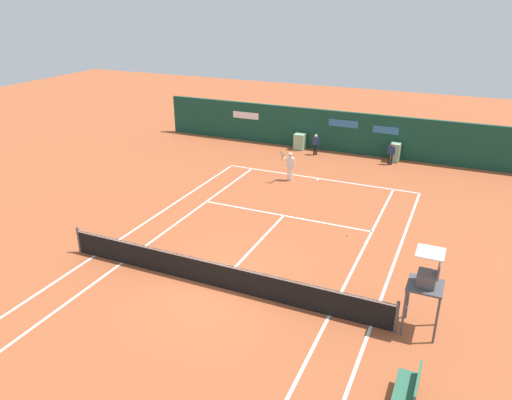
{
  "coord_description": "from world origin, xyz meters",
  "views": [
    {
      "loc": [
        7.07,
        -12.52,
        9.28
      ],
      "look_at": [
        -1.12,
        5.82,
        0.8
      ],
      "focal_mm": 34.34,
      "sensor_mm": 36.0,
      "label": 1
    }
  ],
  "objects": [
    {
      "name": "ball_kid_right_post",
      "position": [
        3.12,
        15.69,
        0.75
      ],
      "size": [
        0.43,
        0.21,
        1.3
      ],
      "rotation": [
        0.0,
        0.0,
        2.98
      ],
      "color": "black",
      "rests_on": "ground_plane"
    },
    {
      "name": "ball_kid_left_post",
      "position": [
        -1.48,
        15.69,
        0.75
      ],
      "size": [
        0.44,
        0.2,
        1.31
      ],
      "rotation": [
        0.0,
        0.0,
        3.03
      ],
      "color": "black",
      "rests_on": "ground_plane"
    },
    {
      "name": "tennis_net",
      "position": [
        0.0,
        0.0,
        0.51
      ],
      "size": [
        12.1,
        0.1,
        1.07
      ],
      "color": "#4C4C51",
      "rests_on": "ground_plane"
    },
    {
      "name": "sponsor_back_wall",
      "position": [
        0.0,
        16.97,
        1.25
      ],
      "size": [
        25.0,
        1.02,
        2.59
      ],
      "color": "#144233",
      "rests_on": "ground_plane"
    },
    {
      "name": "tennis_ball_mid_court",
      "position": [
        3.13,
        5.63,
        0.03
      ],
      "size": [
        0.07,
        0.07,
        0.07
      ],
      "primitive_type": "sphere",
      "color": "#CCE033",
      "rests_on": "ground_plane"
    },
    {
      "name": "player_bench",
      "position": [
        6.74,
        -2.68,
        0.51
      ],
      "size": [
        0.54,
        1.31,
        0.88
      ],
      "rotation": [
        0.0,
        0.0,
        1.57
      ],
      "color": "#38383D",
      "rests_on": "ground_plane"
    },
    {
      "name": "ground_plane",
      "position": [
        -0.0,
        0.58,
        0.0
      ],
      "size": [
        80.0,
        80.0,
        0.01
      ],
      "color": "#A8512D"
    },
    {
      "name": "player_on_baseline",
      "position": [
        -1.35,
        10.76,
        0.93
      ],
      "size": [
        0.68,
        0.64,
        1.77
      ],
      "rotation": [
        0.0,
        0.0,
        3.02
      ],
      "color": "white",
      "rests_on": "ground_plane"
    },
    {
      "name": "umpire_chair",
      "position": [
        6.65,
        0.4,
        1.7
      ],
      "size": [
        1.0,
        1.0,
        2.65
      ],
      "rotation": [
        0.0,
        0.0,
        1.57
      ],
      "color": "#47474C",
      "rests_on": "ground_plane"
    }
  ]
}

